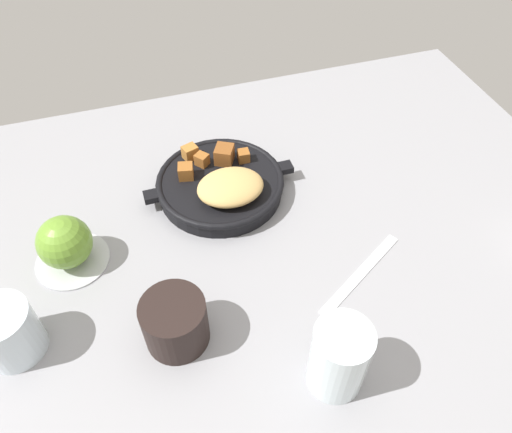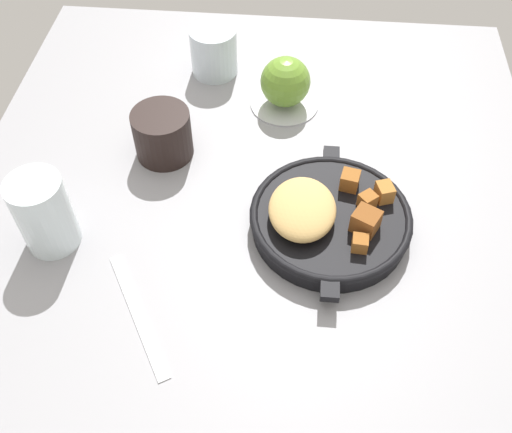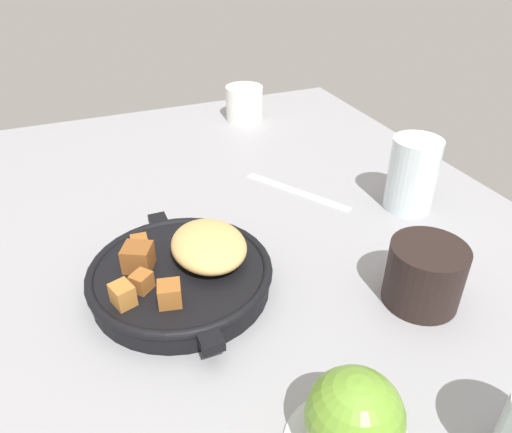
{
  "view_description": "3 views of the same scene",
  "coord_description": "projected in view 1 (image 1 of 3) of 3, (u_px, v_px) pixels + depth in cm",
  "views": [
    {
      "loc": [
        18.05,
        49.91,
        62.61
      ],
      "look_at": [
        2.54,
        0.63,
        5.04
      ],
      "focal_mm": 34.41,
      "sensor_mm": 36.0,
      "label": 1
    },
    {
      "loc": [
        -46.65,
        -5.53,
        65.25
      ],
      "look_at": [
        2.22,
        -1.15,
        5.39
      ],
      "focal_mm": 41.17,
      "sensor_mm": 36.0,
      "label": 2
    },
    {
      "loc": [
        51.08,
        -20.04,
        39.77
      ],
      "look_at": [
        3.51,
        -0.46,
        6.79
      ],
      "focal_mm": 33.69,
      "sensor_mm": 36.0,
      "label": 3
    }
  ],
  "objects": [
    {
      "name": "water_glass_short",
      "position": [
        7.0,
        332.0,
        0.65
      ],
      "size": [
        8.19,
        8.19,
        8.45
      ],
      "primitive_type": "cylinder",
      "color": "silver",
      "rests_on": "ground_plane"
    },
    {
      "name": "coffee_mug_dark",
      "position": [
        175.0,
        322.0,
        0.66
      ],
      "size": [
        8.93,
        8.93,
        7.75
      ],
      "primitive_type": "cylinder",
      "color": "black",
      "rests_on": "ground_plane"
    },
    {
      "name": "cast_iron_skillet",
      "position": [
        221.0,
        184.0,
        0.86
      ],
      "size": [
        26.84,
        22.55,
        6.56
      ],
      "color": "black",
      "rests_on": "ground_plane"
    },
    {
      "name": "saucer_plate",
      "position": [
        73.0,
        260.0,
        0.78
      ],
      "size": [
        11.56,
        11.56,
        0.6
      ],
      "primitive_type": "cylinder",
      "color": "#B7BABF",
      "rests_on": "ground_plane"
    },
    {
      "name": "butter_knife",
      "position": [
        361.0,
        273.0,
        0.76
      ],
      "size": [
        17.72,
        11.42,
        0.36
      ],
      "primitive_type": "cube",
      "rotation": [
        0.0,
        0.0,
        0.54
      ],
      "color": "silver",
      "rests_on": "ground_plane"
    },
    {
      "name": "water_glass_tall",
      "position": [
        340.0,
        358.0,
        0.61
      ],
      "size": [
        7.4,
        7.4,
        11.45
      ],
      "primitive_type": "cylinder",
      "color": "silver",
      "rests_on": "ground_plane"
    },
    {
      "name": "red_apple",
      "position": [
        64.0,
        242.0,
        0.74
      ],
      "size": [
        8.29,
        8.29,
        8.29
      ],
      "primitive_type": "sphere",
      "color": "olive",
      "rests_on": "saucer_plate"
    },
    {
      "name": "ground_plane",
      "position": [
        269.0,
        235.0,
        0.83
      ],
      "size": [
        117.22,
        86.91,
        2.4
      ],
      "primitive_type": "cube",
      "color": "gray"
    }
  ]
}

